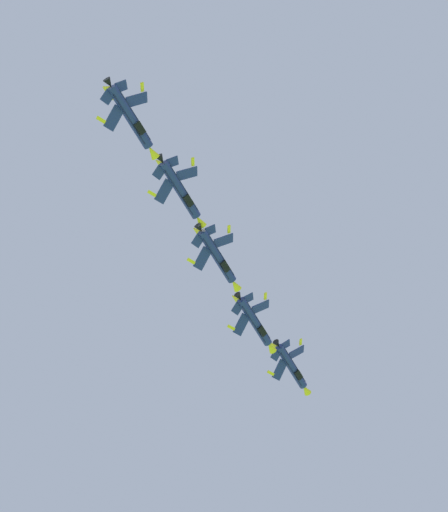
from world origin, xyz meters
The scene contains 5 objects.
fighter_jet_lead centered at (35.21, 98.16, 129.07)m, with size 11.19×13.43×6.48m.
fighter_jet_left_wing centered at (24.79, 85.89, 126.20)m, with size 11.33×13.43×6.01m.
fighter_jet_right_wing centered at (14.77, 71.46, 125.13)m, with size 11.38×13.43×5.80m.
fighter_jet_left_outer centered at (6.02, 59.63, 126.36)m, with size 11.45×13.43×5.54m.
fighter_jet_right_outer centered at (-4.24, 47.34, 126.01)m, with size 11.17×13.43×6.54m.
Camera 1 is at (1.97, -6.13, 1.72)m, focal length 55.45 mm.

